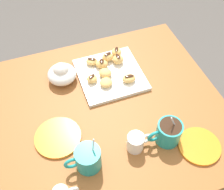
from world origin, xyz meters
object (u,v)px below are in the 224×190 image
object	(u,v)px
beignet_4	(105,73)
beignet_7	(106,82)
saucer_orange_right	(58,137)
coffee_mug_teal_left	(168,132)
beignet_8	(92,79)
beignet_2	(118,60)
beignet_1	(108,57)
beignet_5	(102,64)
dining_table	(111,128)
saucer_orange_left	(199,146)
beignet_6	(116,52)
cream_pitcher_white	(136,142)
beignet_0	(92,62)
beignet_3	(129,79)
pastry_plate_square	(110,75)
ice_cream_bowl	(62,73)
coffee_mug_teal_right	(87,158)

from	to	relation	value
beignet_4	beignet_7	size ratio (longest dim) A/B	1.00
saucer_orange_right	coffee_mug_teal_left	bearing A→B (deg)	159.79
beignet_4	beignet_8	bearing A→B (deg)	9.74
beignet_2	beignet_4	size ratio (longest dim) A/B	0.87
beignet_1	beignet_7	bearing A→B (deg)	68.13
beignet_4	beignet_5	world-z (taller)	same
dining_table	beignet_2	size ratio (longest dim) A/B	18.91
beignet_1	saucer_orange_left	bearing A→B (deg)	108.42
beignet_1	beignet_6	xyz separation A→B (m)	(-0.05, -0.02, -0.00)
beignet_6	beignet_5	bearing A→B (deg)	30.42
cream_pitcher_white	beignet_8	size ratio (longest dim) A/B	2.36
dining_table	beignet_8	xyz separation A→B (m)	(0.03, -0.15, 0.17)
cream_pitcher_white	beignet_2	world-z (taller)	cream_pitcher_white
coffee_mug_teal_left	beignet_0	world-z (taller)	coffee_mug_teal_left
beignet_2	beignet_7	bearing A→B (deg)	48.96
beignet_3	beignet_7	bearing A→B (deg)	-7.28
dining_table	saucer_orange_left	xyz separation A→B (m)	(-0.24, 0.26, 0.15)
cream_pitcher_white	beignet_1	size ratio (longest dim) A/B	2.08
saucer_orange_right	beignet_6	xyz separation A→B (m)	(-0.35, -0.33, 0.03)
beignet_3	pastry_plate_square	bearing A→B (deg)	-48.58
pastry_plate_square	cream_pitcher_white	bearing A→B (deg)	85.00
beignet_5	saucer_orange_left	bearing A→B (deg)	113.38
saucer_orange_left	beignet_1	xyz separation A→B (m)	(0.17, -0.51, 0.03)
beignet_8	saucer_orange_left	bearing A→B (deg)	123.40
beignet_1	beignet_3	size ratio (longest dim) A/B	0.90
beignet_6	ice_cream_bowl	bearing A→B (deg)	11.16
beignet_4	beignet_7	distance (m)	0.05
coffee_mug_teal_right	beignet_3	distance (m)	0.40
dining_table	cream_pitcher_white	size ratio (longest dim) A/B	8.67
beignet_8	cream_pitcher_white	bearing A→B (deg)	99.41
beignet_0	beignet_7	size ratio (longest dim) A/B	0.93
dining_table	beignet_3	world-z (taller)	beignet_3
beignet_1	cream_pitcher_white	bearing A→B (deg)	83.84
dining_table	beignet_5	size ratio (longest dim) A/B	16.52
coffee_mug_teal_left	saucer_orange_left	bearing A→B (deg)	144.91
pastry_plate_square	beignet_3	distance (m)	0.09
dining_table	coffee_mug_teal_left	world-z (taller)	coffee_mug_teal_left
saucer_orange_left	beignet_2	bearing A→B (deg)	-74.71
beignet_0	beignet_4	distance (m)	0.09
saucer_orange_left	beignet_4	world-z (taller)	beignet_4
pastry_plate_square	beignet_6	size ratio (longest dim) A/B	6.02
cream_pitcher_white	saucer_orange_right	bearing A→B (deg)	-27.29
dining_table	saucer_orange_left	world-z (taller)	saucer_orange_left
dining_table	beignet_6	bearing A→B (deg)	-114.55
saucer_orange_left	beignet_6	size ratio (longest dim) A/B	3.38
ice_cream_bowl	beignet_5	size ratio (longest dim) A/B	2.22
saucer_orange_right	beignet_7	xyz separation A→B (m)	(-0.25, -0.17, 0.03)
beignet_1	beignet_6	bearing A→B (deg)	-156.39
coffee_mug_teal_left	saucer_orange_left	size ratio (longest dim) A/B	0.89
beignet_7	pastry_plate_square	bearing A→B (deg)	-124.92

